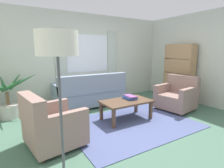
% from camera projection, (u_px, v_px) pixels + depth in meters
% --- Properties ---
extents(ground_plane, '(6.24, 6.24, 0.00)m').
position_uv_depth(ground_plane, '(132.00, 124.00, 3.75)').
color(ground_plane, '#476B56').
extents(wall_back, '(5.32, 0.12, 2.60)m').
position_uv_depth(wall_back, '(87.00, 58.00, 5.41)').
color(wall_back, beige).
rests_on(wall_back, ground_plane).
extents(wall_right, '(0.12, 4.40, 2.60)m').
position_uv_depth(wall_right, '(210.00, 59.00, 4.87)').
color(wall_right, beige).
rests_on(wall_right, ground_plane).
extents(window_with_curtains, '(1.98, 0.07, 1.40)m').
position_uv_depth(window_with_curtains, '(88.00, 53.00, 5.31)').
color(window_with_curtains, white).
extents(area_rug, '(2.58, 1.89, 0.01)m').
position_uv_depth(area_rug, '(132.00, 124.00, 3.75)').
color(area_rug, '#4C5684').
rests_on(area_rug, ground_plane).
extents(couch, '(1.90, 0.82, 0.92)m').
position_uv_depth(couch, '(90.00, 93.00, 4.90)').
color(couch, gray).
rests_on(couch, ground_plane).
extents(armchair_left, '(0.93, 0.95, 0.88)m').
position_uv_depth(armchair_left, '(51.00, 125.00, 2.82)').
color(armchair_left, gray).
rests_on(armchair_left, ground_plane).
extents(armchair_right, '(0.94, 0.96, 0.88)m').
position_uv_depth(armchair_right, '(177.00, 96.00, 4.65)').
color(armchair_right, gray).
rests_on(armchair_right, ground_plane).
extents(coffee_table, '(1.10, 0.64, 0.44)m').
position_uv_depth(coffee_table, '(126.00, 103.00, 3.93)').
color(coffee_table, brown).
rests_on(coffee_table, ground_plane).
extents(book_stack_on_table, '(0.27, 0.33, 0.08)m').
position_uv_depth(book_stack_on_table, '(130.00, 97.00, 4.04)').
color(book_stack_on_table, '#335199').
rests_on(book_stack_on_table, coffee_table).
extents(potted_plant, '(1.21, 1.15, 1.05)m').
position_uv_depth(potted_plant, '(9.00, 98.00, 4.02)').
color(potted_plant, '#B7B2A8').
rests_on(potted_plant, ground_plane).
extents(bookshelf, '(0.30, 0.94, 1.72)m').
position_uv_depth(bookshelf, '(178.00, 76.00, 5.45)').
color(bookshelf, '#A87F56').
rests_on(bookshelf, ground_plane).
extents(standing_lamp, '(0.40, 0.40, 1.71)m').
position_uv_depth(standing_lamp, '(58.00, 55.00, 1.73)').
color(standing_lamp, '#4C4C51').
rests_on(standing_lamp, ground_plane).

